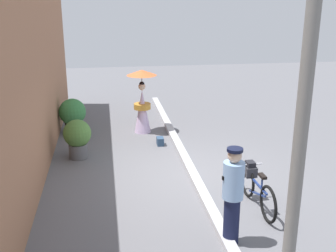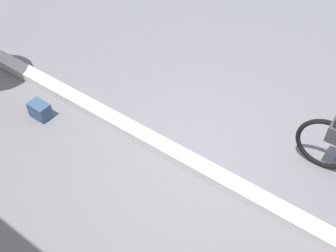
{
  "view_description": "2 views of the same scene",
  "coord_description": "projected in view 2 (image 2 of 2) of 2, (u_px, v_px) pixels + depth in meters",
  "views": [
    {
      "loc": [
        -8.43,
        1.85,
        3.9
      ],
      "look_at": [
        -0.12,
        0.57,
        1.23
      ],
      "focal_mm": 44.38,
      "sensor_mm": 36.0,
      "label": 1
    },
    {
      "loc": [
        -1.57,
        2.64,
        3.74
      ],
      "look_at": [
        0.09,
        0.38,
        0.93
      ],
      "focal_mm": 44.64,
      "sensor_mm": 36.0,
      "label": 2
    }
  ],
  "objects": [
    {
      "name": "sidewalk_curb",
      "position": [
        194.0,
        164.0,
        4.76
      ],
      "size": [
        14.0,
        0.2,
        0.12
      ],
      "primitive_type": "cube",
      "color": "#B2B2B7",
      "rests_on": "ground_plane"
    },
    {
      "name": "backpack_on_pavement",
      "position": [
        40.0,
        110.0,
        5.33
      ],
      "size": [
        0.27,
        0.18,
        0.21
      ],
      "color": "navy",
      "rests_on": "ground_plane"
    },
    {
      "name": "ground_plane",
      "position": [
        193.0,
        167.0,
        4.81
      ],
      "size": [
        30.0,
        30.0,
        0.0
      ],
      "primitive_type": "plane",
      "color": "slate"
    }
  ]
}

